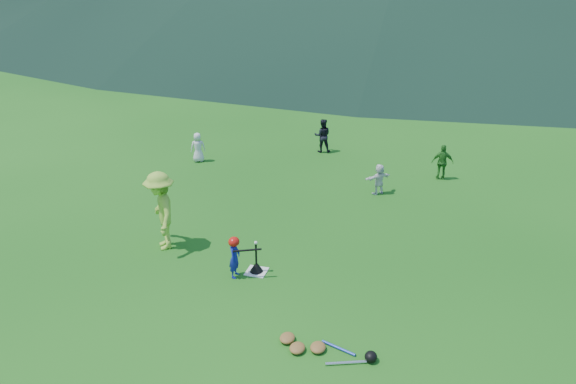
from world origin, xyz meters
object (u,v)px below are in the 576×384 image
(batter_child, at_px, (235,258))
(equipment_pile, at_px, (318,348))
(home_plate, at_px, (257,272))
(fielder_a, at_px, (198,147))
(adult_coach, at_px, (161,211))
(batting_tee, at_px, (256,267))
(fielder_c, at_px, (442,162))
(fielder_b, at_px, (322,136))
(fielder_d, at_px, (379,179))

(batter_child, height_order, equipment_pile, batter_child)
(home_plate, distance_m, fielder_a, 7.47)
(adult_coach, bearing_deg, batting_tee, 44.21)
(batting_tee, bearing_deg, equipment_pile, -48.90)
(fielder_c, xyz_separation_m, batting_tee, (-3.71, -6.81, -0.43))
(equipment_pile, bearing_deg, home_plate, 131.10)
(home_plate, relative_size, batting_tee, 0.66)
(fielder_b, xyz_separation_m, fielder_c, (4.14, -1.47, -0.04))
(batting_tee, bearing_deg, batter_child, -143.30)
(adult_coach, bearing_deg, equipment_pile, 23.58)
(fielder_a, relative_size, fielder_c, 0.89)
(batter_child, height_order, adult_coach, adult_coach)
(fielder_a, xyz_separation_m, fielder_b, (3.78, 2.13, 0.10))
(fielder_c, bearing_deg, fielder_a, -4.33)
(adult_coach, relative_size, fielder_b, 1.61)
(fielder_d, bearing_deg, fielder_b, -95.92)
(fielder_d, xyz_separation_m, equipment_pile, (-0.06, -7.34, -0.39))
(fielder_a, bearing_deg, equipment_pile, 101.15)
(batter_child, bearing_deg, adult_coach, 68.78)
(adult_coach, height_order, batting_tee, adult_coach)
(fielder_a, bearing_deg, adult_coach, 81.47)
(equipment_pile, bearing_deg, fielder_c, 78.84)
(fielder_c, distance_m, equipment_pile, 9.21)
(home_plate, height_order, batter_child, batter_child)
(fielder_c, height_order, equipment_pile, fielder_c)
(fielder_b, bearing_deg, batter_child, 73.80)
(home_plate, bearing_deg, equipment_pile, -48.90)
(batter_child, bearing_deg, batting_tee, -54.94)
(fielder_c, xyz_separation_m, equipment_pile, (-1.78, -9.02, -0.49))
(batting_tee, bearing_deg, fielder_d, 68.74)
(home_plate, height_order, fielder_d, fielder_d)
(fielder_b, bearing_deg, batting_tee, 76.51)
(batter_child, relative_size, fielder_a, 0.93)
(equipment_pile, bearing_deg, fielder_a, 126.30)
(adult_coach, height_order, equipment_pile, adult_coach)
(home_plate, xyz_separation_m, fielder_d, (1.99, 5.12, 0.45))
(fielder_c, distance_m, fielder_d, 2.41)
(home_plate, height_order, fielder_c, fielder_c)
(fielder_c, bearing_deg, fielder_d, 35.33)
(home_plate, xyz_separation_m, fielder_c, (3.71, 6.81, 0.55))
(batter_child, relative_size, adult_coach, 0.49)
(fielder_a, bearing_deg, fielder_c, 159.64)
(adult_coach, bearing_deg, fielder_c, 100.21)
(batter_child, distance_m, batting_tee, 0.59)
(fielder_a, bearing_deg, fielder_d, 145.49)
(batter_child, bearing_deg, fielder_c, -31.66)
(fielder_d, bearing_deg, adult_coach, 2.56)
(fielder_c, bearing_deg, equipment_pile, 69.72)
(batting_tee, bearing_deg, fielder_b, 92.95)
(fielder_b, xyz_separation_m, batting_tee, (0.43, -8.28, -0.47))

